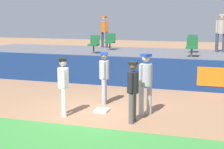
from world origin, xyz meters
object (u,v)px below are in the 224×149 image
seat_back_left (110,41)px  seat_front_left (94,43)px  player_umpire (133,88)px  spectator_hooded (221,30)px  player_coach_visitor (104,74)px  seat_back_right (192,43)px  player_fielder_home (63,83)px  spectator_capped (104,29)px  first_base (102,110)px  seat_front_right (192,46)px  player_runner_visitor (146,80)px

seat_back_left → seat_front_left: same height
player_umpire → spectator_hooded: size_ratio=0.93×
player_coach_visitor → seat_front_left: bearing=-168.5°
seat_front_left → seat_back_right: bearing=22.5°
player_umpire → seat_back_right: seat_back_right is taller
seat_back_left → seat_front_left: 1.81m
player_umpire → player_fielder_home: bearing=-92.4°
seat_back_right → spectator_capped: spectator_capped is taller
seat_back_left → spectator_hooded: (5.42, 0.57, 0.58)m
first_base → spectator_capped: (-2.81, 8.33, 2.13)m
player_fielder_home → seat_back_left: (-1.14, 7.88, 0.67)m
first_base → player_fielder_home: player_fielder_home is taller
seat_back_right → spectator_hooded: size_ratio=0.46×
first_base → spectator_capped: size_ratio=0.23×
first_base → spectator_hooded: (3.32, 7.74, 2.19)m
player_fielder_home → seat_front_right: seat_front_right is taller
player_runner_visitor → seat_front_left: size_ratio=2.20×
seat_back_left → spectator_hooded: spectator_hooded is taller
player_umpire → player_runner_visitor: bearing=164.9°
player_runner_visitor → seat_back_right: seat_back_right is taller
player_fielder_home → spectator_capped: size_ratio=0.99×
first_base → seat_back_left: bearing=106.3°
player_runner_visitor → player_umpire: 0.79m
seat_back_left → seat_front_left: bearing=-96.4°
player_coach_visitor → seat_back_right: size_ratio=2.08×
player_runner_visitor → seat_back_left: seat_back_left is taller
player_umpire → seat_back_left: bearing=-158.9°
player_umpire → seat_front_right: size_ratio=2.03×
first_base → seat_front_left: size_ratio=0.48×
player_fielder_home → player_coach_visitor: size_ratio=0.98×
seat_front_right → seat_back_right: bearing=94.5°
seat_front_left → player_runner_visitor: bearing=-55.7°
seat_back_left → first_base: bearing=-73.7°
seat_back_right → player_fielder_home: bearing=-110.8°
seat_front_right → player_umpire: bearing=-99.5°
seat_front_right → seat_front_left: bearing=-180.0°
player_fielder_home → seat_front_right: 6.88m
player_coach_visitor → seat_front_right: (2.44, 4.43, 0.64)m
seat_back_right → spectator_hooded: spectator_hooded is taller
player_coach_visitor → spectator_hooded: bearing=139.0°
player_coach_visitor → spectator_capped: 7.90m
player_runner_visitor → seat_back_right: 7.21m
first_base → seat_back_left: (-2.09, 7.17, 1.61)m
player_coach_visitor → spectator_capped: (-2.55, 7.39, 1.16)m
spectator_hooded → seat_front_left: bearing=18.4°
player_runner_visitor → seat_front_left: (-3.65, 5.36, 0.58)m
player_umpire → seat_front_left: bearing=-151.8°
player_fielder_home → player_umpire: bearing=60.3°
player_umpire → spectator_capped: bearing=-157.7°
player_runner_visitor → spectator_capped: size_ratio=1.07×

